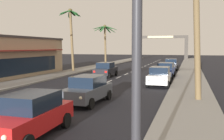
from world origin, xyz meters
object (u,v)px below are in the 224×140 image
(sedan_parked_nearest_kerb, at_px, (166,70))
(sedan_parked_far_kerb, at_px, (160,76))
(sedan_third_in_queue, at_px, (88,89))
(palm_left_farthest, at_px, (105,36))
(sedan_oncoming_far, at_px, (106,69))
(sedan_lead_at_stop_bar, at_px, (29,115))
(palm_left_third, at_px, (71,26))
(palm_right_second, at_px, (196,7))
(town_gateway_arch, at_px, (160,44))
(sedan_parked_mid_kerb, at_px, (171,64))

(sedan_parked_nearest_kerb, bearing_deg, sedan_parked_far_kerb, -89.67)
(sedan_third_in_queue, distance_m, palm_left_farthest, 35.57)
(sedan_oncoming_far, xyz_separation_m, sedan_parked_far_kerb, (6.77, -5.16, 0.00))
(sedan_parked_far_kerb, bearing_deg, sedan_lead_at_stop_bar, -102.55)
(sedan_oncoming_far, xyz_separation_m, palm_left_farthest, (-6.64, 20.00, 4.81))
(palm_left_third, bearing_deg, sedan_lead_at_stop_bar, -67.93)
(sedan_oncoming_far, bearing_deg, palm_left_farthest, 108.38)
(palm_left_farthest, xyz_separation_m, palm_right_second, (16.28, -31.35, 0.24))
(sedan_third_in_queue, xyz_separation_m, sedan_parked_far_kerb, (3.44, 8.64, 0.00))
(palm_left_farthest, distance_m, town_gateway_arch, 24.17)
(sedan_oncoming_far, bearing_deg, sedan_lead_at_stop_bar, -80.24)
(sedan_parked_far_kerb, bearing_deg, palm_left_farthest, 118.06)
(sedan_oncoming_far, height_order, sedan_parked_nearest_kerb, same)
(sedan_oncoming_far, bearing_deg, town_gateway_arch, 87.86)
(sedan_parked_nearest_kerb, distance_m, palm_left_farthest, 23.56)
(palm_left_third, bearing_deg, sedan_parked_mid_kerb, 26.79)
(town_gateway_arch, bearing_deg, palm_right_second, -81.54)
(sedan_parked_mid_kerb, bearing_deg, palm_right_second, -82.45)
(sedan_oncoming_far, relative_size, palm_left_farthest, 0.57)
(sedan_parked_far_kerb, relative_size, town_gateway_arch, 0.31)
(sedan_parked_mid_kerb, relative_size, palm_right_second, 0.53)
(sedan_parked_mid_kerb, bearing_deg, palm_left_third, -153.21)
(sedan_oncoming_far, relative_size, town_gateway_arch, 0.31)
(sedan_parked_nearest_kerb, distance_m, town_gateway_arch, 41.92)
(sedan_lead_at_stop_bar, xyz_separation_m, town_gateway_arch, (-1.85, 62.74, 3.37))
(sedan_lead_at_stop_bar, xyz_separation_m, palm_left_third, (-9.94, 24.51, 5.46))
(sedan_parked_nearest_kerb, xyz_separation_m, town_gateway_arch, (-5.13, 41.47, 3.37))
(sedan_parked_far_kerb, relative_size, palm_left_third, 0.51)
(sedan_parked_mid_kerb, xyz_separation_m, palm_left_third, (-13.15, -6.64, 5.46))
(sedan_parked_mid_kerb, bearing_deg, town_gateway_arch, 99.11)
(sedan_lead_at_stop_bar, distance_m, sedan_parked_far_kerb, 15.26)
(sedan_parked_nearest_kerb, relative_size, palm_left_farthest, 0.58)
(sedan_oncoming_far, height_order, sedan_parked_far_kerb, same)
(sedan_oncoming_far, distance_m, sedan_parked_far_kerb, 8.51)
(sedan_oncoming_far, height_order, palm_left_farthest, palm_left_farthest)
(sedan_third_in_queue, height_order, sedan_parked_far_kerb, same)
(sedan_oncoming_far, bearing_deg, sedan_parked_nearest_kerb, 10.21)
(sedan_lead_at_stop_bar, height_order, palm_left_farthest, palm_left_farthest)
(sedan_parked_far_kerb, bearing_deg, sedan_parked_nearest_kerb, 90.33)
(sedan_lead_at_stop_bar, xyz_separation_m, palm_right_second, (6.19, 8.71, 5.05))
(palm_left_third, bearing_deg, sedan_oncoming_far, -34.47)
(sedan_third_in_queue, height_order, palm_right_second, palm_right_second)
(sedan_parked_far_kerb, distance_m, palm_left_third, 17.26)
(sedan_lead_at_stop_bar, height_order, palm_right_second, palm_right_second)
(sedan_oncoming_far, xyz_separation_m, sedan_parked_nearest_kerb, (6.73, 1.21, 0.00))
(sedan_lead_at_stop_bar, height_order, town_gateway_arch, town_gateway_arch)
(sedan_third_in_queue, xyz_separation_m, sedan_parked_nearest_kerb, (3.40, 15.01, 0.00))
(sedan_parked_mid_kerb, bearing_deg, sedan_lead_at_stop_bar, -95.89)
(sedan_lead_at_stop_bar, xyz_separation_m, sedan_parked_far_kerb, (3.32, 14.90, 0.00))
(sedan_third_in_queue, xyz_separation_m, sedan_oncoming_far, (-3.33, 13.80, 0.00))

